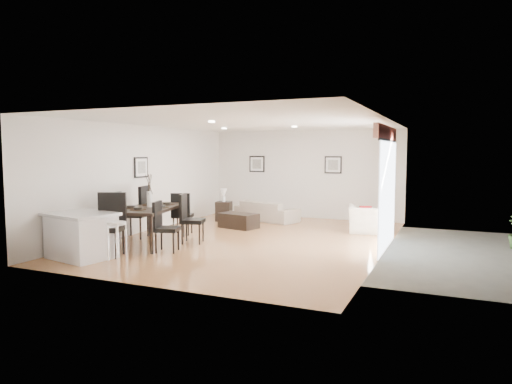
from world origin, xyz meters
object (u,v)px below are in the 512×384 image
at_px(dining_table, 150,211).
at_px(kitchen_island, 81,235).
at_px(armchair, 370,219).
at_px(dining_chair_foot, 182,211).
at_px(dining_chair_wnear, 110,216).
at_px(dining_chair_head, 110,221).
at_px(side_table, 224,211).
at_px(dining_chair_wfar, 139,209).
at_px(coffee_table, 239,221).
at_px(dining_chair_efar, 188,216).
at_px(bar_stool, 117,228).
at_px(dining_chair_enear, 163,224).
at_px(sofa, 267,211).

distance_m(dining_table, kitchen_island, 1.70).
height_order(armchair, dining_chair_foot, dining_chair_foot).
bearing_deg(dining_chair_foot, dining_chair_wnear, 48.49).
distance_m(dining_chair_head, side_table, 4.94).
xyz_separation_m(armchair, dining_chair_head, (-4.25, -4.61, 0.35)).
bearing_deg(dining_chair_wfar, side_table, 154.94).
distance_m(dining_chair_wnear, dining_chair_wfar, 0.99).
relative_size(dining_chair_wnear, dining_chair_foot, 1.12).
relative_size(dining_chair_wnear, coffee_table, 1.18).
xyz_separation_m(dining_chair_wnear, dining_chair_efar, (1.40, 0.93, -0.03)).
relative_size(dining_table, dining_chair_efar, 1.95).
bearing_deg(coffee_table, side_table, 147.86).
height_order(dining_chair_wfar, dining_chair_head, same).
bearing_deg(bar_stool, dining_chair_efar, 83.58).
height_order(dining_chair_wnear, dining_chair_head, dining_chair_head).
height_order(dining_table, dining_chair_head, dining_chair_head).
relative_size(dining_chair_wnear, dining_chair_wfar, 0.94).
relative_size(dining_chair_wnear, dining_chair_efar, 1.06).
bearing_deg(kitchen_island, side_table, 97.93).
relative_size(armchair, dining_chair_enear, 1.02).
xyz_separation_m(dining_chair_wfar, dining_chair_enear, (1.40, -1.04, -0.11)).
distance_m(dining_chair_foot, kitchen_island, 2.89).
xyz_separation_m(armchair, kitchen_island, (-4.62, -5.01, 0.10)).
bearing_deg(dining_chair_enear, dining_chair_efar, -16.99).
xyz_separation_m(sofa, kitchen_island, (-1.44, -5.88, 0.15)).
bearing_deg(side_table, dining_chair_wnear, -98.20).
bearing_deg(dining_chair_head, side_table, 69.48).
xyz_separation_m(dining_chair_wnear, coffee_table, (1.56, 3.19, -0.45)).
height_order(dining_chair_foot, coffee_table, dining_chair_foot).
distance_m(dining_chair_enear, side_table, 4.31).
distance_m(sofa, dining_chair_wnear, 5.05).
bearing_deg(dining_chair_head, coffee_table, 56.00).
bearing_deg(dining_table, sofa, 63.25).
xyz_separation_m(armchair, bar_stool, (-3.75, -5.01, 0.31)).
bearing_deg(armchair, bar_stool, 42.57).
height_order(dining_chair_enear, coffee_table, dining_chair_enear).
distance_m(sofa, dining_chair_efar, 3.83).
bearing_deg(dining_chair_wfar, bar_stool, 13.81).
bearing_deg(coffee_table, sofa, 96.56).
bearing_deg(dining_chair_wfar, dining_chair_foot, 120.32).
distance_m(coffee_table, side_table, 1.37).
xyz_separation_m(dining_chair_head, bar_stool, (0.51, -0.40, -0.04)).
relative_size(dining_chair_enear, bar_stool, 1.37).
xyz_separation_m(dining_chair_enear, dining_chair_head, (-0.75, -0.70, 0.11)).
bearing_deg(dining_chair_wnear, kitchen_island, -3.85).
bearing_deg(dining_chair_head, dining_chair_enear, 21.96).
bearing_deg(armchair, coffee_table, 0.45).
relative_size(sofa, dining_chair_head, 1.60).
relative_size(armchair, dining_chair_efar, 0.95).
relative_size(sofa, dining_chair_foot, 1.90).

